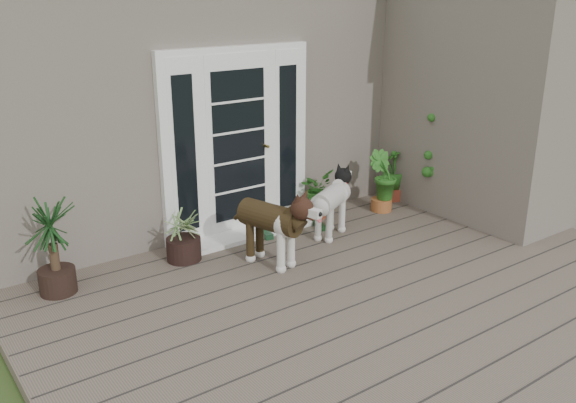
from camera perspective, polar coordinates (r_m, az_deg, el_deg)
deck at (r=5.97m, az=8.52°, el=-9.11°), size 6.20×4.60×0.12m
house_main at (r=8.88m, az=-10.69°, el=10.35°), size 7.40×4.00×3.10m
house_wing at (r=8.31m, az=18.30°, el=9.12°), size 1.60×2.40×3.10m
door_unit at (r=7.08m, az=-4.72°, el=5.47°), size 1.90×0.14×2.15m
door_step at (r=7.24m, az=-3.67°, el=-2.93°), size 1.60×0.40×0.05m
brindle_dog at (r=6.36m, az=-1.63°, el=-2.67°), size 0.63×0.99×0.76m
white_dog at (r=7.12m, az=3.96°, el=-0.64°), size 0.88×0.67×0.67m
spider_plant at (r=6.57m, az=-9.71°, el=-2.72°), size 0.78×0.78×0.65m
yucca at (r=6.13m, az=-20.91°, el=-3.91°), size 0.78×0.78×0.95m
herb_a at (r=7.71m, az=2.66°, el=0.38°), size 0.55×0.55×0.53m
herb_b at (r=8.02m, az=8.69°, el=1.13°), size 0.55×0.55×0.58m
herb_c at (r=8.50m, az=9.76°, el=2.11°), size 0.53×0.53×0.58m
sapling at (r=8.07m, az=13.77°, el=4.30°), size 0.44×0.44×1.50m
clog_left at (r=7.18m, az=-2.05°, el=-2.95°), size 0.18×0.29×0.08m
clog_right at (r=7.44m, az=2.93°, el=-2.19°), size 0.21×0.29×0.08m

